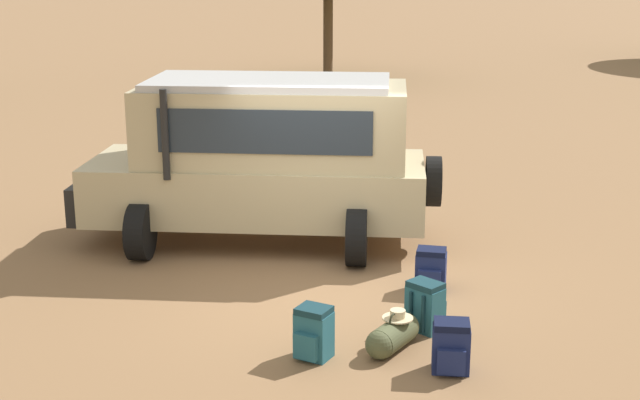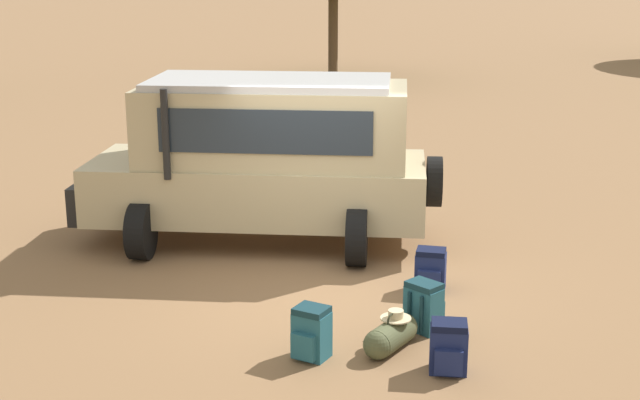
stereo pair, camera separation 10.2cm
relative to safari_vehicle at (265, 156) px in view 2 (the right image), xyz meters
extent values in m
plane|color=olive|center=(0.87, -1.96, -1.29)|extent=(320.00, 320.00, 0.00)
cube|color=tan|center=(-0.11, 0.01, -0.47)|extent=(4.99, 2.15, 0.84)
cube|color=tan|center=(0.14, -0.01, 0.50)|extent=(3.91, 1.98, 1.10)
cube|color=#232D38|center=(-1.38, 0.07, 0.45)|extent=(0.14, 1.56, 0.77)
cube|color=#232D38|center=(0.09, -0.91, 0.55)|extent=(2.94, 0.19, 0.60)
cube|color=#232D38|center=(0.19, 0.89, 0.55)|extent=(2.94, 0.19, 0.60)
cube|color=#B7B7B7|center=(0.09, 0.00, 1.10)|extent=(3.51, 1.89, 0.10)
cube|color=black|center=(-2.67, 0.14, -0.64)|extent=(0.24, 1.62, 0.56)
cylinder|color=black|center=(-1.26, -0.90, 0.50)|extent=(0.10, 0.10, 1.25)
cylinder|color=black|center=(-1.68, -0.88, -0.89)|extent=(0.32, 0.81, 0.80)
cylinder|color=black|center=(-1.57, 1.05, -0.89)|extent=(0.32, 0.81, 0.80)
cylinder|color=black|center=(1.36, -1.04, -0.89)|extent=(0.32, 0.81, 0.80)
cylinder|color=black|center=(1.46, 0.89, -0.89)|extent=(0.32, 0.81, 0.80)
cylinder|color=black|center=(2.48, -0.13, -0.32)|extent=(0.26, 0.75, 0.74)
cube|color=navy|center=(2.30, -1.95, -1.05)|extent=(0.43, 0.34, 0.48)
cube|color=navy|center=(2.27, -2.12, -1.11)|extent=(0.30, 0.13, 0.26)
cube|color=black|center=(2.30, -1.95, -0.78)|extent=(0.41, 0.35, 0.07)
cylinder|color=black|center=(2.41, -1.81, -1.05)|extent=(0.04, 0.04, 0.41)
cylinder|color=black|center=(2.24, -1.78, -1.05)|extent=(0.04, 0.04, 0.41)
cube|color=#235B6B|center=(0.88, -3.99, -1.04)|extent=(0.44, 0.41, 0.51)
cube|color=#235B6B|center=(0.80, -4.15, -1.10)|extent=(0.28, 0.19, 0.28)
cube|color=#13323A|center=(0.88, -3.99, -0.76)|extent=(0.43, 0.41, 0.07)
cylinder|color=#13323A|center=(1.02, -3.89, -1.04)|extent=(0.04, 0.04, 0.43)
cylinder|color=#13323A|center=(0.88, -3.82, -1.04)|extent=(0.04, 0.04, 0.43)
cube|color=navy|center=(2.30, -4.27, -1.05)|extent=(0.40, 0.30, 0.48)
cube|color=navy|center=(2.28, -4.45, -1.11)|extent=(0.29, 0.10, 0.27)
cube|color=black|center=(2.30, -4.27, -0.78)|extent=(0.38, 0.32, 0.07)
cylinder|color=black|center=(2.40, -4.12, -1.05)|extent=(0.04, 0.04, 0.41)
cylinder|color=black|center=(2.22, -4.11, -1.05)|extent=(0.04, 0.04, 0.41)
cube|color=#235B6B|center=(2.12, -3.25, -1.03)|extent=(0.46, 0.46, 0.52)
cube|color=#235B6B|center=(2.23, -3.12, -1.10)|extent=(0.27, 0.26, 0.29)
cube|color=#13323A|center=(2.12, -3.25, -0.74)|extent=(0.46, 0.46, 0.07)
cylinder|color=#13323A|center=(1.95, -3.29, -1.03)|extent=(0.04, 0.04, 0.44)
cylinder|color=#13323A|center=(2.08, -3.41, -1.03)|extent=(0.04, 0.04, 0.44)
cylinder|color=#4C5133|center=(1.73, -3.77, -1.13)|extent=(0.57, 0.65, 0.32)
sphere|color=#4C5133|center=(1.88, -3.53, -1.13)|extent=(0.31, 0.31, 0.31)
sphere|color=#4C5133|center=(1.58, -4.01, -1.13)|extent=(0.31, 0.31, 0.31)
torus|color=#2D301E|center=(1.73, -3.77, -0.95)|extent=(0.11, 0.15, 0.16)
cylinder|color=beige|center=(1.78, -3.69, -0.96)|extent=(0.34, 0.34, 0.02)
cylinder|color=beige|center=(1.78, -3.69, -0.91)|extent=(0.17, 0.17, 0.09)
cylinder|color=brown|center=(0.56, 18.04, 0.13)|extent=(0.33, 0.33, 2.85)
camera|label=1|loc=(1.20, -12.72, 2.87)|focal=50.00mm
camera|label=2|loc=(1.30, -12.72, 2.87)|focal=50.00mm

